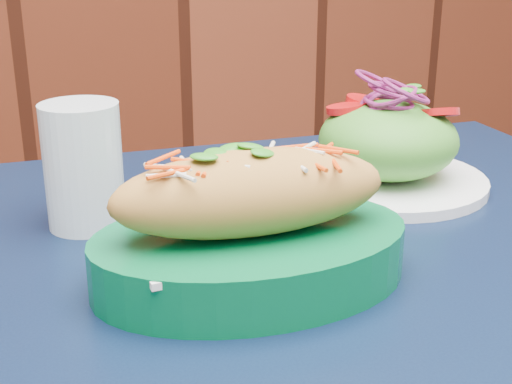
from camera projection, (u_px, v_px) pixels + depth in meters
name	position (u px, v px, depth m)	size (l,w,h in m)	color
cafe_table	(348.00, 343.00, 0.68)	(0.91, 0.91, 0.75)	black
banh_mi_basket	(251.00, 229.00, 0.59)	(0.29, 0.22, 0.12)	#03592E
salad_plate	(387.00, 146.00, 0.82)	(0.23, 0.23, 0.13)	white
water_glass	(83.00, 166.00, 0.70)	(0.08, 0.08, 0.13)	silver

